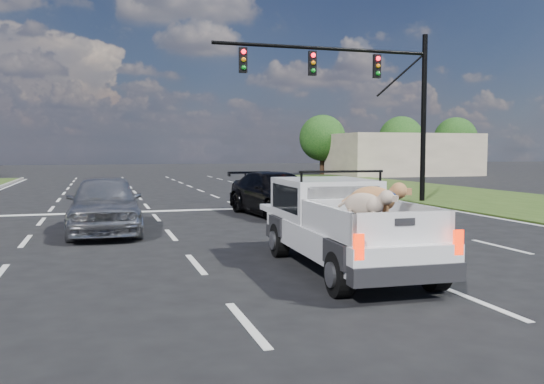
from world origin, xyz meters
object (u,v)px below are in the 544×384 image
(pickup_truck, at_px, (341,223))
(black_coupe, at_px, (277,194))
(traffic_signal, at_px, (372,88))
(silver_sedan, at_px, (105,203))

(pickup_truck, bearing_deg, black_coupe, 82.75)
(traffic_signal, bearing_deg, silver_sedan, -152.37)
(traffic_signal, height_order, pickup_truck, traffic_signal)
(black_coupe, bearing_deg, silver_sedan, -163.03)
(pickup_truck, bearing_deg, silver_sedan, 126.17)
(traffic_signal, height_order, silver_sedan, traffic_signal)
(silver_sedan, height_order, black_coupe, silver_sedan)
(traffic_signal, distance_m, silver_sedan, 12.57)
(traffic_signal, xyz_separation_m, silver_sedan, (-10.57, -5.54, -3.94))
(traffic_signal, relative_size, black_coupe, 1.81)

